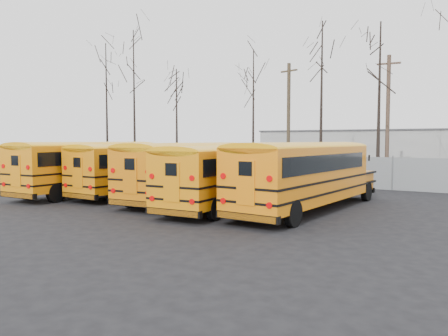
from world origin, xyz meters
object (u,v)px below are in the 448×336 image
Objects in this scene: bus_c at (191,166)px; utility_pole_right at (388,117)px; utility_pole_left at (288,119)px; bus_b at (145,165)px; bus_d at (230,170)px; bus_e at (306,170)px; bus_a at (92,163)px.

bus_c is 1.17× the size of utility_pole_right.
utility_pole_left is (-1.07, 15.09, 3.00)m from bus_c.
bus_b is 1.00× the size of bus_d.
bus_e is 16.11m from utility_pole_right.
utility_pole_right is (9.94, 15.03, 3.03)m from bus_b.
utility_pole_right is (0.23, 15.83, 2.96)m from bus_e.
bus_b is 1.12× the size of utility_pole_left.
bus_b is 15.15m from utility_pole_left.
utility_pole_left is (5.17, 15.91, 2.98)m from bus_a.
bus_b is 6.53m from bus_d.
utility_pole_right is at bearing 93.32° from bus_e.
bus_e is (12.54, 0.45, 0.00)m from bus_a.
bus_b is at bearing 164.12° from bus_d.
utility_pole_right reaches higher than bus_c.
bus_b is 0.97× the size of bus_c.
utility_pole_right is (7.60, 0.38, -0.02)m from utility_pole_left.
bus_a is 1.18× the size of utility_pole_right.
bus_c is 15.42m from utility_pole_left.
bus_a is 1.04× the size of bus_b.
bus_d is 16.90m from utility_pole_left.
bus_e reaches higher than bus_b.
bus_a is 20.91m from utility_pole_right.
bus_b is at bearing -82.35° from utility_pole_left.
bus_e is at bearing -47.78° from utility_pole_left.
bus_d is 1.12× the size of utility_pole_left.
bus_d is 17.17m from utility_pole_right.
bus_b is at bearing -127.73° from utility_pole_right.
bus_d is at bearing -23.28° from bus_c.
bus_c is 6.31m from bus_e.
bus_d is 3.42m from bus_e.
utility_pole_left reaches higher than bus_b.
bus_c reaches higher than bus_d.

